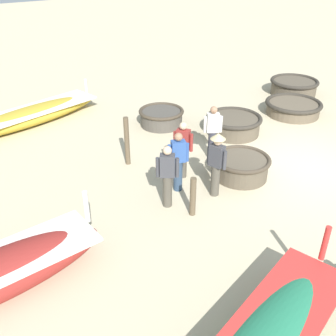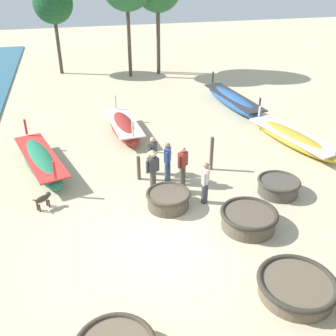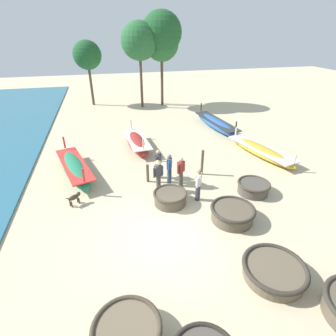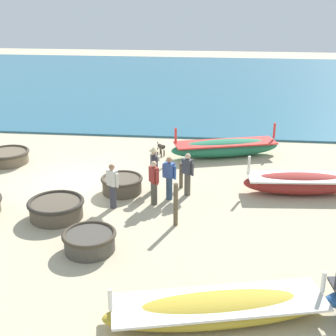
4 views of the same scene
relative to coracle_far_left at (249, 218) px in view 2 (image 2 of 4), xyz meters
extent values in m
plane|color=#C6B793|center=(-2.88, -0.18, -0.33)|extent=(80.00, 80.00, 0.00)
cylinder|color=brown|center=(0.00, 0.00, -0.06)|extent=(1.69, 1.69, 0.53)
torus|color=#332D26|center=(0.00, 0.00, 0.21)|extent=(1.82, 1.82, 0.13)
cylinder|color=brown|center=(-2.19, 1.70, -0.06)|extent=(1.41, 1.41, 0.53)
torus|color=#42382B|center=(-2.19, 1.70, 0.20)|extent=(1.52, 1.52, 0.11)
cylinder|color=#4C473F|center=(1.86, 1.59, -0.07)|extent=(1.42, 1.42, 0.50)
torus|color=#42382B|center=(1.86, 1.59, 0.18)|extent=(1.53, 1.53, 0.11)
cylinder|color=brown|center=(0.01, -2.90, -0.11)|extent=(1.87, 1.87, 0.42)
torus|color=#332D26|center=(0.01, -2.90, 0.10)|extent=(2.02, 2.02, 0.15)
ellipsoid|color=#285693|center=(3.68, 10.36, 0.05)|extent=(1.74, 5.71, 0.74)
cube|color=#2D2D33|center=(3.68, 10.36, 0.28)|extent=(1.73, 5.27, 0.06)
cylinder|color=#2D2D33|center=(3.37, 12.93, 0.70)|extent=(0.10, 0.10, 0.67)
cylinder|color=#2D2D33|center=(4.00, 7.80, 0.70)|extent=(0.10, 0.10, 0.67)
ellipsoid|color=maroon|center=(-2.77, 8.05, 0.06)|extent=(1.41, 4.08, 0.76)
cube|color=silver|center=(-2.77, 8.05, 0.30)|extent=(1.43, 3.76, 0.06)
cylinder|color=silver|center=(-2.91, 9.89, 0.73)|extent=(0.10, 0.10, 0.69)
cylinder|color=silver|center=(-2.62, 6.22, 0.73)|extent=(0.10, 0.10, 0.69)
ellipsoid|color=#237551|center=(-6.47, 5.43, 0.06)|extent=(2.36, 4.92, 0.76)
cube|color=red|center=(-6.47, 5.43, 0.30)|extent=(2.30, 4.56, 0.06)
cylinder|color=red|center=(-7.08, 7.56, 0.73)|extent=(0.10, 0.10, 0.69)
cylinder|color=red|center=(-5.85, 3.31, 0.73)|extent=(0.10, 0.10, 0.69)
ellipsoid|color=gold|center=(4.46, 5.23, -0.04)|extent=(2.36, 5.30, 0.57)
cube|color=silver|center=(4.46, 5.23, 0.14)|extent=(2.31, 4.91, 0.06)
cylinder|color=silver|center=(3.90, 7.54, 0.45)|extent=(0.10, 0.10, 0.51)
cylinder|color=silver|center=(5.02, 2.92, 0.45)|extent=(0.10, 0.10, 0.51)
cylinder|color=#383842|center=(-0.90, 1.66, 0.08)|extent=(0.22, 0.22, 0.82)
cube|color=silver|center=(-0.90, 1.66, 0.76)|extent=(0.36, 0.40, 0.54)
sphere|color=#A37556|center=(-0.90, 1.66, 1.14)|extent=(0.20, 0.20, 0.20)
cylinder|color=silver|center=(-1.02, 1.47, 0.71)|extent=(0.09, 0.09, 0.48)
cylinder|color=silver|center=(-0.79, 1.85, 0.71)|extent=(0.09, 0.09, 0.48)
cylinder|color=#4C473D|center=(-2.21, 4.07, 0.08)|extent=(0.22, 0.22, 0.82)
cube|color=#3D3D42|center=(-2.21, 4.07, 0.76)|extent=(0.38, 0.40, 0.54)
sphere|color=#DBB28E|center=(-2.21, 4.07, 1.14)|extent=(0.20, 0.20, 0.20)
cylinder|color=#3D3D42|center=(-2.08, 4.25, 0.71)|extent=(0.09, 0.09, 0.48)
cylinder|color=#3D3D42|center=(-2.34, 3.89, 0.71)|extent=(0.09, 0.09, 0.48)
cylinder|color=#2D425B|center=(-1.78, 3.46, 0.08)|extent=(0.22, 0.22, 0.82)
cube|color=#33569E|center=(-1.78, 3.46, 0.76)|extent=(0.33, 0.40, 0.54)
sphere|color=#A37556|center=(-1.78, 3.46, 1.14)|extent=(0.20, 0.20, 0.20)
cylinder|color=#33569E|center=(-1.86, 3.26, 0.71)|extent=(0.09, 0.09, 0.48)
cylinder|color=#33569E|center=(-1.69, 3.67, 0.71)|extent=(0.09, 0.09, 0.48)
cylinder|color=#4C473D|center=(-2.47, 2.84, 0.08)|extent=(0.22, 0.22, 0.82)
cube|color=#3D3D42|center=(-2.47, 2.84, 0.76)|extent=(0.39, 0.31, 0.54)
sphere|color=#DBB28E|center=(-2.47, 2.84, 1.14)|extent=(0.20, 0.20, 0.20)
cylinder|color=#3D3D42|center=(-2.68, 2.78, 0.71)|extent=(0.09, 0.09, 0.48)
cylinder|color=#3D3D42|center=(-2.26, 2.91, 0.71)|extent=(0.09, 0.09, 0.48)
cone|color=#D1BC84|center=(-2.47, 2.84, 1.27)|extent=(0.36, 0.36, 0.14)
cylinder|color=#4C473D|center=(-1.32, 2.99, 0.08)|extent=(0.22, 0.22, 0.82)
cube|color=maroon|center=(-1.32, 2.99, 0.76)|extent=(0.40, 0.38, 0.54)
sphere|color=#DBB28E|center=(-1.32, 2.99, 1.14)|extent=(0.20, 0.20, 0.20)
cylinder|color=maroon|center=(-1.14, 3.12, 0.71)|extent=(0.09, 0.09, 0.48)
cylinder|color=maroon|center=(-1.50, 2.86, 0.71)|extent=(0.09, 0.09, 0.48)
ellipsoid|color=#3D3328|center=(-6.33, 2.61, 0.06)|extent=(0.54, 0.46, 0.22)
sphere|color=#3D3328|center=(-6.13, 2.75, 0.13)|extent=(0.18, 0.18, 0.18)
cylinder|color=#3D3328|center=(-6.54, 2.47, 0.12)|extent=(0.19, 0.15, 0.16)
cylinder|color=#3D3328|center=(-6.22, 2.77, -0.19)|extent=(0.06, 0.06, 0.28)
cylinder|color=#3D3328|center=(-6.14, 2.66, -0.19)|extent=(0.06, 0.06, 0.28)
cylinder|color=#3D3328|center=(-6.52, 2.57, -0.19)|extent=(0.06, 0.06, 0.28)
cylinder|color=#3D3328|center=(-6.44, 2.45, -0.19)|extent=(0.06, 0.06, 0.28)
cylinder|color=brown|center=(-2.83, 3.79, 0.16)|extent=(0.14, 0.14, 0.97)
cylinder|color=brown|center=(0.11, 3.86, 0.38)|extent=(0.14, 0.14, 1.41)
cylinder|color=#4C3D2D|center=(-0.87, 18.00, 2.04)|extent=(0.24, 0.24, 4.74)
cylinder|color=#4C3D2D|center=(1.19, 18.25, 2.31)|extent=(0.24, 0.24, 5.27)
cylinder|color=#4C3D2D|center=(-5.57, 19.94, 1.55)|extent=(0.24, 0.24, 3.75)
sphere|color=#1E5128|center=(-5.57, 19.94, 4.35)|extent=(2.63, 2.63, 2.63)
cylinder|color=#4C3D2D|center=(1.29, 18.61, 1.93)|extent=(0.24, 0.24, 4.51)
camera|label=1|loc=(-8.61, 8.35, 5.12)|focal=42.00mm
camera|label=2|loc=(-4.87, -9.13, 7.35)|focal=42.00mm
camera|label=3|loc=(-4.58, -7.61, 6.68)|focal=28.00mm
camera|label=4|loc=(13.06, 5.02, 6.62)|focal=50.00mm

